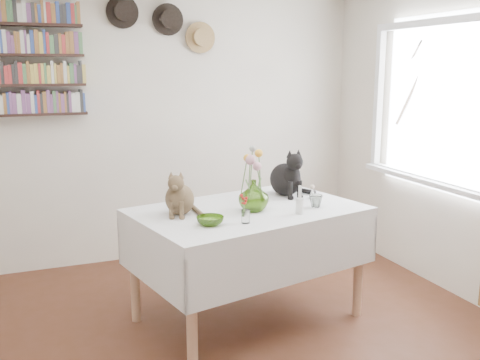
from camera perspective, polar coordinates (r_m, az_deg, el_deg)
name	(u,v)px	position (r m, az deg, el deg)	size (l,w,h in m)	color
room	(246,167)	(2.89, 0.66, 1.35)	(4.08, 4.58, 2.58)	brown
window	(434,116)	(4.60, 20.00, 6.40)	(0.12, 1.52, 1.32)	white
dining_table	(248,236)	(3.77, 0.85, -6.02)	(1.71, 1.29, 0.82)	white
tabby_cat	(180,191)	(3.57, -6.47, -1.16)	(0.21, 0.27, 0.31)	brown
black_cat	(285,171)	(4.09, 4.88, 0.98)	(0.25, 0.32, 0.37)	black
flower_vase	(254,195)	(3.63, 1.47, -1.66)	(0.21, 0.21, 0.22)	#7BAF33
green_bowl	(210,221)	(3.33, -3.20, -4.36)	(0.17, 0.17, 0.05)	#7BAF33
drinking_glass	(316,201)	(3.78, 8.09, -2.23)	(0.09, 0.09, 0.09)	white
candlestick	(300,204)	(3.59, 6.38, -2.61)	(0.05, 0.05, 0.19)	white
berry_jar	(246,208)	(3.35, 0.60, -3.04)	(0.05, 0.05, 0.22)	white
porcelain_figurine	(312,193)	(4.02, 7.71, -1.34)	(0.06, 0.06, 0.11)	white
flower_bouquet	(253,161)	(3.60, 1.40, 2.03)	(0.17, 0.12, 0.39)	#4C7233
bookshelf_unit	(20,60)	(4.79, -22.40, 11.77)	(1.00, 0.16, 0.91)	#301D17
wall_hats	(165,23)	(4.98, -8.01, 16.24)	(0.98, 0.09, 0.48)	black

